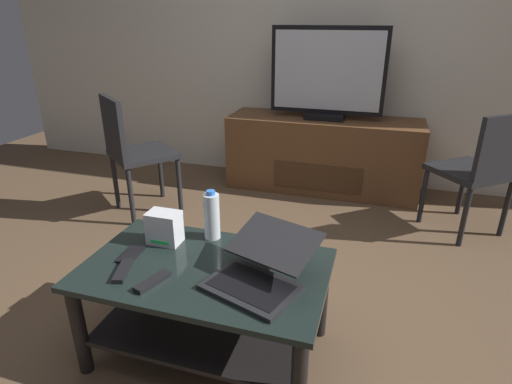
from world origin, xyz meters
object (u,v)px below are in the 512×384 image
(television, at_px, (327,76))
(cell_phone, at_px, (131,255))
(media_cabinet, at_px, (322,154))
(laptop, at_px, (261,268))
(coffee_table, at_px, (206,295))
(dining_chair, at_px, (481,167))
(side_chair, at_px, (132,149))
(soundbar_remote, at_px, (153,281))
(water_bottle_near, at_px, (212,216))
(router_box, at_px, (164,228))
(tv_remote, at_px, (123,271))

(television, bearing_deg, cell_phone, -103.98)
(media_cabinet, relative_size, laptop, 3.33)
(coffee_table, bearing_deg, media_cabinet, 85.17)
(dining_chair, distance_m, side_chair, 2.46)
(coffee_table, relative_size, soundbar_remote, 6.47)
(water_bottle_near, height_order, cell_phone, water_bottle_near)
(coffee_table, height_order, side_chair, side_chair)
(media_cabinet, height_order, dining_chair, dining_chair)
(media_cabinet, height_order, television, television)
(side_chair, bearing_deg, router_box, -51.43)
(side_chair, bearing_deg, media_cabinet, 35.61)
(media_cabinet, xyz_separation_m, television, (0.00, -0.02, 0.67))
(television, xyz_separation_m, laptop, (0.08, -2.14, -0.47))
(media_cabinet, distance_m, television, 0.67)
(television, bearing_deg, media_cabinet, 90.00)
(side_chair, distance_m, router_box, 1.37)
(coffee_table, bearing_deg, soundbar_remote, -130.96)
(side_chair, height_order, router_box, side_chair)
(dining_chair, xyz_separation_m, cell_phone, (-1.67, -1.61, -0.04))
(media_cabinet, xyz_separation_m, side_chair, (-1.29, -0.92, 0.21))
(coffee_table, xyz_separation_m, tv_remote, (-0.30, -0.14, 0.15))
(soundbar_remote, bearing_deg, water_bottle_near, 97.23)
(coffee_table, relative_size, router_box, 6.79)
(dining_chair, distance_m, cell_phone, 2.31)
(water_bottle_near, bearing_deg, side_chair, 137.38)
(television, relative_size, water_bottle_near, 3.83)
(cell_phone, bearing_deg, laptop, -4.80)
(media_cabinet, height_order, laptop, media_cabinet)
(dining_chair, relative_size, side_chair, 0.96)
(laptop, bearing_deg, soundbar_remote, -160.63)
(media_cabinet, distance_m, router_box, 2.05)
(water_bottle_near, relative_size, cell_phone, 1.73)
(media_cabinet, height_order, soundbar_remote, media_cabinet)
(cell_phone, xyz_separation_m, soundbar_remote, (0.20, -0.16, 0.01))
(coffee_table, bearing_deg, television, 85.12)
(television, relative_size, router_box, 6.09)
(dining_chair, height_order, tv_remote, dining_chair)
(television, bearing_deg, coffee_table, -94.88)
(water_bottle_near, distance_m, tv_remote, 0.47)
(television, relative_size, dining_chair, 1.05)
(dining_chair, distance_m, router_box, 2.14)
(coffee_table, relative_size, side_chair, 1.13)
(soundbar_remote, bearing_deg, laptop, 37.82)
(tv_remote, bearing_deg, router_box, 63.07)
(dining_chair, xyz_separation_m, soundbar_remote, (-1.47, -1.76, -0.03))
(coffee_table, height_order, cell_phone, cell_phone)
(media_cabinet, bearing_deg, laptop, -88.00)
(media_cabinet, relative_size, cell_phone, 11.68)
(soundbar_remote, bearing_deg, coffee_table, 67.49)
(laptop, bearing_deg, coffee_table, 173.48)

